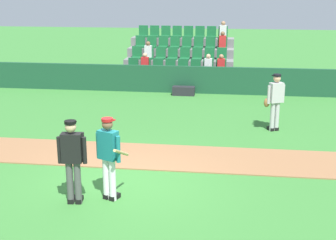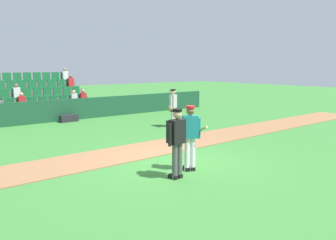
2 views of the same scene
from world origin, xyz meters
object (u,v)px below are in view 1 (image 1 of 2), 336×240
Objects in this scene: batter_teal_jersey at (109,156)px; umpire_home_plate at (73,157)px; runner_grey_jersey at (275,100)px; equipment_bag at (184,91)px.

batter_teal_jersey and umpire_home_plate have the same top height.
runner_grey_jersey is (4.46, 5.58, -0.04)m from umpire_home_plate.
batter_teal_jersey reaches higher than equipment_bag.
runner_grey_jersey is 5.54m from equipment_bag.
umpire_home_plate is at bearing -128.60° from runner_grey_jersey.
batter_teal_jersey is 1.00× the size of runner_grey_jersey.
equipment_bag is (-3.21, 4.44, -0.78)m from runner_grey_jersey.
batter_teal_jersey is at bearing 20.17° from umpire_home_plate.
batter_teal_jersey and runner_grey_jersey have the same top height.
batter_teal_jersey is 6.53m from runner_grey_jersey.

